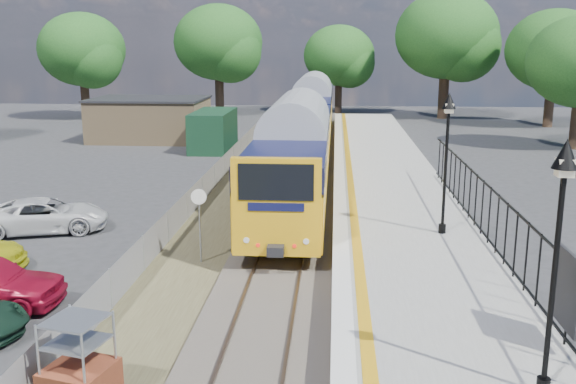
# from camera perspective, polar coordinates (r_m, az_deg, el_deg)

# --- Properties ---
(ground) EXTENTS (120.00, 120.00, 0.00)m
(ground) POSITION_cam_1_polar(r_m,az_deg,el_deg) (16.36, -2.24, -12.34)
(ground) COLOR #2D2D30
(ground) RESTS_ON ground
(track_bed) EXTENTS (5.90, 80.00, 0.29)m
(track_bed) POSITION_cam_1_polar(r_m,az_deg,el_deg) (25.41, -0.87, -2.75)
(track_bed) COLOR #473F38
(track_bed) RESTS_ON ground
(platform) EXTENTS (5.00, 70.00, 0.90)m
(platform) POSITION_cam_1_polar(r_m,az_deg,el_deg) (23.74, 10.08, -3.20)
(platform) COLOR gray
(platform) RESTS_ON ground
(platform_edge) EXTENTS (0.90, 70.00, 0.01)m
(platform_edge) POSITION_cam_1_polar(r_m,az_deg,el_deg) (23.49, 5.12, -2.07)
(platform_edge) COLOR silver
(platform_edge) RESTS_ON platform
(victorian_lamp_south) EXTENTS (0.44, 0.44, 4.60)m
(victorian_lamp_south) POSITION_cam_1_polar(r_m,az_deg,el_deg) (11.66, 23.07, -1.47)
(victorian_lamp_south) COLOR black
(victorian_lamp_south) RESTS_ON platform
(victorian_lamp_north) EXTENTS (0.44, 0.44, 4.60)m
(victorian_lamp_north) POSITION_cam_1_polar(r_m,az_deg,el_deg) (21.17, 14.01, 5.30)
(victorian_lamp_north) COLOR black
(victorian_lamp_north) RESTS_ON platform
(palisade_fence) EXTENTS (0.12, 26.00, 2.00)m
(palisade_fence) POSITION_cam_1_polar(r_m,az_deg,el_deg) (18.34, 19.37, -4.10)
(palisade_fence) COLOR black
(palisade_fence) RESTS_ON platform
(wire_fence) EXTENTS (0.06, 52.00, 1.20)m
(wire_fence) POSITION_cam_1_polar(r_m,az_deg,el_deg) (28.07, -8.05, -0.28)
(wire_fence) COLOR #999EA3
(wire_fence) RESTS_ON ground
(outbuilding) EXTENTS (10.80, 10.10, 3.12)m
(outbuilding) POSITION_cam_1_polar(r_m,az_deg,el_deg) (47.91, -11.16, 6.22)
(outbuilding) COLOR #9E8159
(outbuilding) RESTS_ON ground
(tree_line) EXTENTS (56.80, 43.80, 11.88)m
(tree_line) POSITION_cam_1_polar(r_m,az_deg,el_deg) (56.68, 4.00, 12.61)
(tree_line) COLOR #332319
(tree_line) RESTS_ON ground
(train) EXTENTS (2.82, 40.83, 3.51)m
(train) POSITION_cam_1_polar(r_m,az_deg,el_deg) (39.14, 1.69, 6.19)
(train) COLOR gold
(train) RESTS_ON ground
(brick_plinth) EXTENTS (1.45, 1.45, 1.92)m
(brick_plinth) POSITION_cam_1_polar(r_m,az_deg,el_deg) (13.50, -18.11, -14.46)
(brick_plinth) COLOR #954426
(brick_plinth) RESTS_ON ground
(speed_sign) EXTENTS (0.50, 0.13, 2.51)m
(speed_sign) POSITION_cam_1_polar(r_m,az_deg,el_deg) (20.77, -7.88, -1.97)
(speed_sign) COLOR #999EA3
(speed_sign) RESTS_ON ground
(car_white) EXTENTS (5.04, 3.37, 1.29)m
(car_white) POSITION_cam_1_polar(r_m,az_deg,el_deg) (26.07, -20.80, -1.96)
(car_white) COLOR silver
(car_white) RESTS_ON ground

